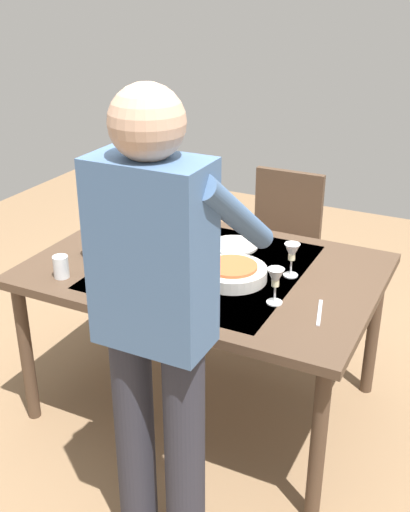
# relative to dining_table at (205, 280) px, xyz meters

# --- Properties ---
(ground_plane) EXTENTS (6.00, 6.00, 0.00)m
(ground_plane) POSITION_rel_dining_table_xyz_m (0.00, 0.00, -0.68)
(ground_plane) COLOR #846647
(dining_table) EXTENTS (1.52, 1.05, 0.75)m
(dining_table) POSITION_rel_dining_table_xyz_m (0.00, 0.00, 0.00)
(dining_table) COLOR #4C3828
(dining_table) RESTS_ON ground_plane
(chair_near) EXTENTS (0.40, 0.40, 0.91)m
(chair_near) POSITION_rel_dining_table_xyz_m (-0.04, -0.91, -0.15)
(chair_near) COLOR #352114
(chair_near) RESTS_ON ground_plane
(person_server) EXTENTS (0.42, 0.61, 1.69)m
(person_server) POSITION_rel_dining_table_xyz_m (-0.22, 0.79, 0.28)
(person_server) COLOR #2D2D38
(person_server) RESTS_ON ground_plane
(wine_bottle) EXTENTS (0.07, 0.07, 0.30)m
(wine_bottle) POSITION_rel_dining_table_xyz_m (0.35, 0.29, 0.18)
(wine_bottle) COLOR black
(wine_bottle) RESTS_ON dining_table
(wine_glass_left) EXTENTS (0.07, 0.07, 0.15)m
(wine_glass_left) POSITION_rel_dining_table_xyz_m (-0.37, -0.08, 0.17)
(wine_glass_left) COLOR white
(wine_glass_left) RESTS_ON dining_table
(wine_glass_right) EXTENTS (0.07, 0.07, 0.15)m
(wine_glass_right) POSITION_rel_dining_table_xyz_m (-0.40, 0.18, 0.17)
(wine_glass_right) COLOR white
(wine_glass_right) RESTS_ON dining_table
(water_cup_near_left) EXTENTS (0.08, 0.08, 0.10)m
(water_cup_near_left) POSITION_rel_dining_table_xyz_m (0.52, 0.13, 0.12)
(water_cup_near_left) COLOR silver
(water_cup_near_left) RESTS_ON dining_table
(water_cup_near_right) EXTENTS (0.07, 0.07, 0.10)m
(water_cup_near_right) POSITION_rel_dining_table_xyz_m (0.51, 0.37, 0.12)
(water_cup_near_right) COLOR silver
(water_cup_near_right) RESTS_ON dining_table
(serving_bowl_pasta) EXTENTS (0.30, 0.30, 0.07)m
(serving_bowl_pasta) POSITION_rel_dining_table_xyz_m (-0.16, 0.07, 0.10)
(serving_bowl_pasta) COLOR silver
(serving_bowl_pasta) RESTS_ON dining_table
(dinner_plate_near) EXTENTS (0.23, 0.23, 0.01)m
(dinner_plate_near) POSITION_rel_dining_table_xyz_m (-0.03, -0.26, 0.08)
(dinner_plate_near) COLOR silver
(dinner_plate_near) RESTS_ON dining_table
(dinner_plate_far) EXTENTS (0.23, 0.23, 0.01)m
(dinner_plate_far) POSITION_rel_dining_table_xyz_m (0.60, -0.23, 0.08)
(dinner_plate_far) COLOR silver
(dinner_plate_far) RESTS_ON dining_table
(table_knife) EXTENTS (0.06, 0.20, 0.00)m
(table_knife) POSITION_rel_dining_table_xyz_m (-0.58, 0.18, 0.07)
(table_knife) COLOR silver
(table_knife) RESTS_ON dining_table
(table_fork) EXTENTS (0.07, 0.17, 0.00)m
(table_fork) POSITION_rel_dining_table_xyz_m (0.12, 0.37, 0.07)
(table_fork) COLOR silver
(table_fork) RESTS_ON dining_table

